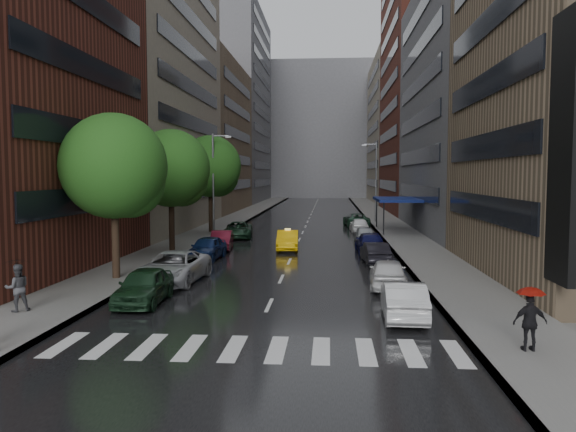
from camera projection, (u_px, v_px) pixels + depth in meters
The scene contains 19 objects.
ground at pixel (257, 332), 19.85m from camera, with size 220.00×220.00×0.00m, color gray.
road at pixel (309, 219), 69.58m from camera, with size 14.00×140.00×0.01m, color black.
sidewalk_left at pixel (237, 218), 70.23m from camera, with size 4.00×140.00×0.15m, color gray.
sidewalk_right at pixel (382, 219), 68.91m from camera, with size 4.00×140.00×0.15m, color gray.
crosswalk at pixel (255, 349), 17.85m from camera, with size 13.15×2.80×0.01m.
buildings_left at pixel (204, 99), 78.23m from camera, with size 8.00×108.00×38.00m.
buildings_right at pixel (424, 102), 74.02m from camera, with size 8.05×109.10×36.00m.
building_far at pixel (319, 131), 136.02m from camera, with size 40.00×14.00×32.00m, color slate.
tree_near at pixel (114, 166), 28.98m from camera, with size 5.47×5.47×8.72m.
tree_mid at pixel (171, 168), 39.40m from camera, with size 5.48×5.48×8.73m.
tree_far at pixel (210, 166), 52.41m from camera, with size 5.77×5.77×9.20m.
taxi at pixel (288, 240), 41.14m from camera, with size 1.53×4.39×1.45m, color #F0B30C.
parked_cars_left at pixel (203, 251), 35.19m from camera, with size 3.00×29.92×1.60m.
parked_cars_right at pixel (368, 239), 41.85m from camera, with size 2.87×43.29×1.58m.
ped_black_umbrella at pixel (17, 281), 22.07m from camera, with size 1.16×1.12×2.09m.
ped_red_umbrella at pixel (530, 313), 17.13m from camera, with size 1.05×0.82×2.01m.
street_lamp_left at pixel (214, 182), 49.89m from camera, with size 1.74×0.22×9.00m.
street_lamp_right at pixel (375, 180), 63.67m from camera, with size 1.74×0.22×9.00m.
awning at pixel (397, 200), 53.77m from camera, with size 4.00×8.00×3.12m.
Camera 1 is at (2.53, -19.36, 5.56)m, focal length 35.00 mm.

